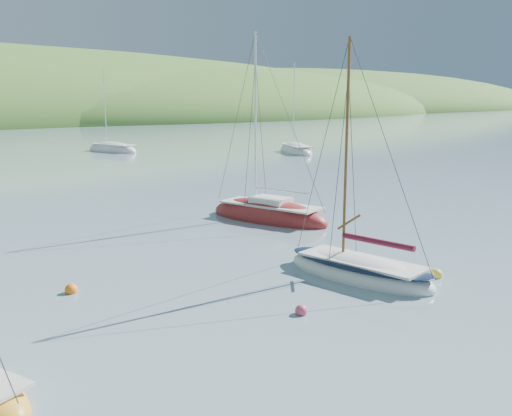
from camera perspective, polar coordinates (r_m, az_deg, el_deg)
ground at (r=20.35m, az=13.29°, el=-9.98°), size 700.00×700.00×0.00m
daysailer_white at (r=23.64m, az=10.27°, el=-6.25°), size 3.44×6.92×10.17m
sloop_red at (r=33.70m, az=1.26°, el=-0.81°), size 4.78×8.36×11.71m
distant_sloop_b at (r=76.80m, az=-14.17°, el=5.64°), size 5.27×8.77×11.81m
distant_sloop_d at (r=72.93m, az=4.01°, el=5.67°), size 6.10×9.08×12.25m
mooring_buoys at (r=21.66m, az=2.38°, el=-8.02°), size 12.82×7.75×0.49m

